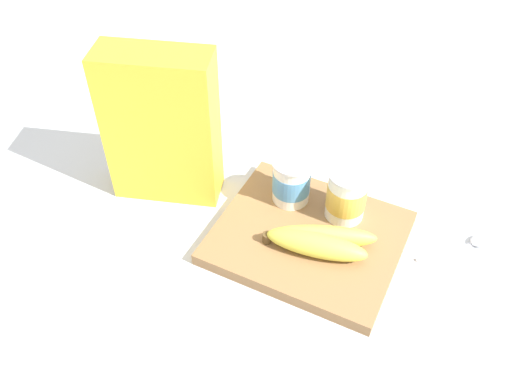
% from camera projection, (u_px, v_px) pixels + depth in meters
% --- Properties ---
extents(ground_plane, '(2.40, 2.40, 0.00)m').
position_uv_depth(ground_plane, '(308.00, 242.00, 0.88)').
color(ground_plane, silver).
extents(cutting_board, '(0.28, 0.24, 0.02)m').
position_uv_depth(cutting_board, '(308.00, 238.00, 0.87)').
color(cutting_board, olive).
rests_on(cutting_board, ground_plane).
extents(cereal_box, '(0.19, 0.12, 0.27)m').
position_uv_depth(cereal_box, '(162.00, 127.00, 0.87)').
color(cereal_box, yellow).
rests_on(cereal_box, ground_plane).
extents(yogurt_cup_front, '(0.07, 0.07, 0.08)m').
position_uv_depth(yogurt_cup_front, '(292.00, 180.00, 0.89)').
color(yogurt_cup_front, white).
rests_on(yogurt_cup_front, cutting_board).
extents(yogurt_cup_back, '(0.07, 0.07, 0.09)m').
position_uv_depth(yogurt_cup_back, '(347.00, 195.00, 0.86)').
color(yogurt_cup_back, white).
rests_on(yogurt_cup_back, cutting_board).
extents(banana_bunch, '(0.17, 0.10, 0.04)m').
position_uv_depth(banana_bunch, '(318.00, 241.00, 0.83)').
color(banana_bunch, '#E4DC48').
rests_on(banana_bunch, cutting_board).
extents(spoon, '(0.11, 0.11, 0.01)m').
position_uv_depth(spoon, '(466.00, 245.00, 0.87)').
color(spoon, silver).
rests_on(spoon, ground_plane).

